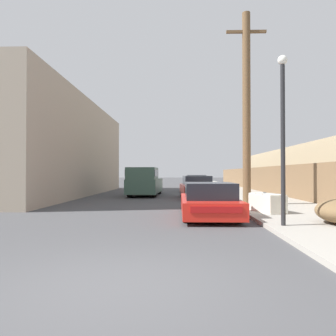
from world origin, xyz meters
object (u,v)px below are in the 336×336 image
at_px(car_parked_far, 197,184).
at_px(utility_pole, 247,106).
at_px(car_parked_mid, 196,188).
at_px(street_lamp, 283,126).
at_px(discarded_fridge, 267,203).
at_px(pickup_truck, 145,182).
at_px(parked_sports_car_red, 209,201).

bearing_deg(car_parked_far, utility_pole, -78.14).
distance_m(car_parked_mid, street_lamp, 11.30).
bearing_deg(discarded_fridge, street_lamp, -112.69).
bearing_deg(pickup_truck, parked_sports_car_red, 109.17).
relative_size(parked_sports_car_red, street_lamp, 1.01).
distance_m(parked_sports_car_red, car_parked_far, 15.53).
distance_m(car_parked_far, street_lamp, 18.23).
bearing_deg(utility_pole, street_lamp, -92.42).
height_order(parked_sports_car_red, pickup_truck, pickup_truck).
xyz_separation_m(discarded_fridge, car_parked_mid, (-2.13, 7.86, 0.19)).
bearing_deg(street_lamp, utility_pole, 87.58).
relative_size(parked_sports_car_red, car_parked_mid, 0.99).
bearing_deg(pickup_truck, car_parked_mid, 150.11).
relative_size(utility_pole, street_lamp, 1.88).
bearing_deg(utility_pole, parked_sports_car_red, -121.11).
height_order(utility_pole, street_lamp, utility_pole).
height_order(parked_sports_car_red, street_lamp, street_lamp).
height_order(parked_sports_car_red, utility_pole, utility_pole).
distance_m(discarded_fridge, utility_pole, 4.96).
height_order(discarded_fridge, car_parked_far, car_parked_far).
bearing_deg(car_parked_mid, car_parked_far, 83.70).
distance_m(car_parked_far, utility_pole, 12.87).
distance_m(car_parked_mid, utility_pole, 6.70).
bearing_deg(car_parked_far, car_parked_mid, -88.90).
relative_size(discarded_fridge, car_parked_far, 0.39).
xyz_separation_m(car_parked_mid, pickup_truck, (-3.36, 2.06, 0.31)).
height_order(discarded_fridge, street_lamp, street_lamp).
bearing_deg(street_lamp, parked_sports_car_red, 125.04).
bearing_deg(car_parked_far, parked_sports_car_red, -87.15).
bearing_deg(discarded_fridge, utility_pole, 77.67).
distance_m(car_parked_mid, car_parked_far, 7.11).
xyz_separation_m(pickup_truck, utility_pole, (5.35, -7.13, 3.60)).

